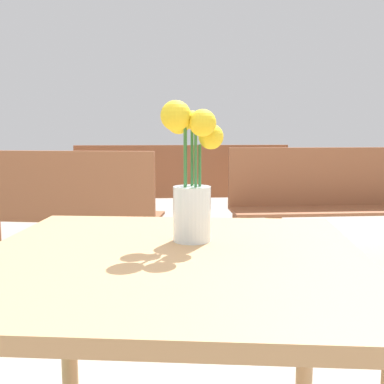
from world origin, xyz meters
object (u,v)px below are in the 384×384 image
(bench_middle, at_px, (368,203))
(bicycle, at_px, (371,179))
(flower_vase, at_px, (191,179))
(bench_near, at_px, (182,192))
(table_front, at_px, (170,297))
(bench_far, at_px, (20,213))

(bench_middle, xyz_separation_m, bicycle, (1.25, 3.05, -0.15))
(flower_vase, relative_size, bench_near, 0.19)
(table_front, distance_m, flower_vase, 0.28)
(bench_middle, xyz_separation_m, bench_far, (-2.26, -0.29, -0.01))
(flower_vase, bearing_deg, bench_middle, 58.84)
(bench_middle, bearing_deg, table_front, -120.77)
(flower_vase, height_order, bench_near, flower_vase)
(bench_far, bearing_deg, table_front, -63.42)
(bench_near, bearing_deg, flower_vase, -89.82)
(bench_near, xyz_separation_m, bench_far, (-0.99, -0.97, 0.00))
(table_front, relative_size, bicycle, 0.71)
(table_front, xyz_separation_m, bench_near, (0.04, 2.88, -0.14))
(flower_vase, relative_size, bench_far, 0.19)
(flower_vase, xyz_separation_m, bench_near, (-0.01, 2.76, -0.39))
(bench_near, distance_m, bicycle, 3.46)
(bench_near, height_order, bench_far, same)
(flower_vase, bearing_deg, bench_near, 90.18)
(table_front, xyz_separation_m, bench_middle, (1.31, 2.20, -0.13))
(bench_far, bearing_deg, bench_near, 44.27)
(bench_near, height_order, bicycle, bench_near)
(bench_middle, height_order, bench_far, same)
(flower_vase, distance_m, bench_middle, 2.46)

